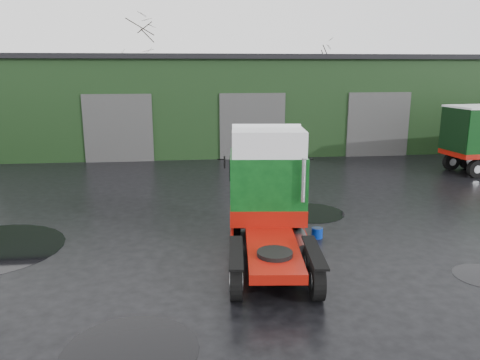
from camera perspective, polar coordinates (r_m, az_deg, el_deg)
name	(u,v)px	position (r m, az deg, el deg)	size (l,w,h in m)	color
ground	(252,240)	(15.41, 1.53, -7.38)	(100.00, 100.00, 0.00)	black
warehouse	(241,100)	(34.56, 0.08, 9.67)	(32.40, 12.40, 6.30)	black
hero_tractor	(271,201)	(13.06, 3.80, -2.61)	(2.56, 6.04, 3.75)	#0B4314
wash_bucket	(317,233)	(15.79, 9.38, -6.38)	(0.36, 0.36, 0.34)	#062896
tree_back_a	(140,76)	(44.42, -12.07, 12.30)	(4.40, 4.40, 9.50)	black
tree_back_b	(311,86)	(45.89, 8.71, 11.22)	(4.40, 4.40, 7.50)	black
puddle_0	(130,351)	(10.16, -13.24, -19.65)	(2.76, 2.76, 0.01)	black
puddle_1	(310,213)	(18.43, 8.53, -3.97)	(2.65, 2.65, 0.01)	black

